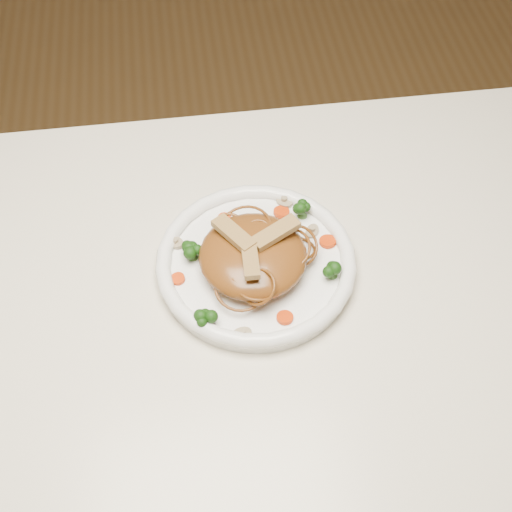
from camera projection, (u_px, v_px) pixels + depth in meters
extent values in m
cube|color=beige|center=(199.00, 345.00, 0.88)|extent=(1.20, 0.80, 0.04)
cylinder|color=brown|center=(463.00, 262.00, 1.43)|extent=(0.06, 0.06, 0.71)
cylinder|color=white|center=(256.00, 266.00, 0.92)|extent=(0.27, 0.27, 0.02)
ellipsoid|color=brown|center=(253.00, 256.00, 0.89)|extent=(0.16, 0.16, 0.04)
cube|color=tan|center=(276.00, 233.00, 0.88)|extent=(0.07, 0.05, 0.01)
cube|color=tan|center=(234.00, 234.00, 0.88)|extent=(0.05, 0.06, 0.01)
cube|color=tan|center=(250.00, 259.00, 0.86)|extent=(0.02, 0.06, 0.01)
cylinder|color=red|center=(281.00, 212.00, 0.97)|extent=(0.03, 0.03, 0.00)
cylinder|color=red|center=(178.00, 279.00, 0.90)|extent=(0.02, 0.02, 0.00)
cylinder|color=red|center=(328.00, 241.00, 0.94)|extent=(0.03, 0.03, 0.00)
cylinder|color=red|center=(224.00, 219.00, 0.96)|extent=(0.02, 0.02, 0.00)
cylinder|color=red|center=(285.00, 318.00, 0.86)|extent=(0.03, 0.03, 0.00)
cylinder|color=tan|center=(242.00, 334.00, 0.85)|extent=(0.03, 0.03, 0.01)
cylinder|color=tan|center=(312.00, 231.00, 0.94)|extent=(0.03, 0.03, 0.01)
cylinder|color=tan|center=(176.00, 243.00, 0.93)|extent=(0.03, 0.03, 0.01)
cylinder|color=tan|center=(284.00, 201.00, 0.98)|extent=(0.04, 0.04, 0.01)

